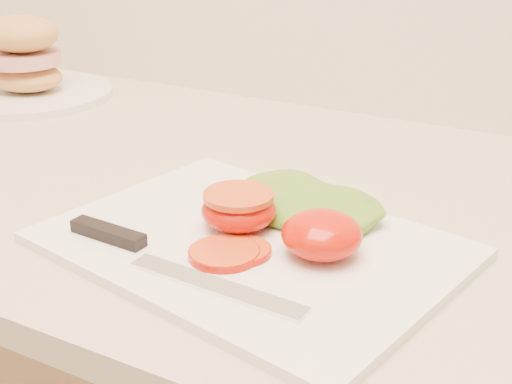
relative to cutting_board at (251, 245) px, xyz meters
The scene contains 9 objects.
cutting_board is the anchor object (origin of this frame).
tomato_half_dome 0.07m from the cutting_board, ahead, with size 0.07×0.07×0.04m, color red.
tomato_half_cut 0.04m from the cutting_board, 142.21° to the left, with size 0.07×0.07×0.04m.
tomato_slice_0 0.04m from the cutting_board, 97.07° to the right, with size 0.06×0.06×0.01m, color #CB511C.
tomato_slice_1 0.03m from the cutting_board, 81.17° to the right, with size 0.05×0.05×0.01m, color #CB511C.
lettuce_leaf_0 0.08m from the cutting_board, 90.34° to the left, with size 0.13×0.09×0.02m, color olive.
lettuce_leaf_1 0.09m from the cutting_board, 58.47° to the left, with size 0.11×0.08×0.02m, color olive.
knife 0.10m from the cutting_board, 132.21° to the right, with size 0.26×0.05×0.01m.
sandwich_plate 0.64m from the cutting_board, 153.56° to the left, with size 0.27×0.27×0.13m.
Camera 1 is at (0.16, 1.03, 1.24)m, focal length 50.00 mm.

